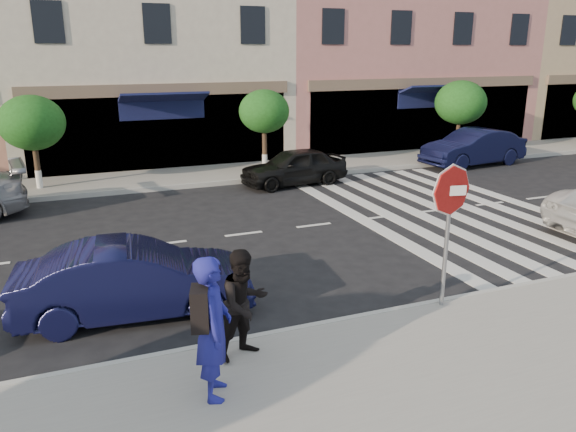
# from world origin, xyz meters

# --- Properties ---
(ground) EXTENTS (120.00, 120.00, 0.00)m
(ground) POSITION_xyz_m (0.00, 0.00, 0.00)
(ground) COLOR black
(ground) RESTS_ON ground
(sidewalk_near) EXTENTS (60.00, 4.50, 0.15)m
(sidewalk_near) POSITION_xyz_m (0.00, -3.75, 0.07)
(sidewalk_near) COLOR gray
(sidewalk_near) RESTS_ON ground
(sidewalk_far) EXTENTS (60.00, 3.00, 0.15)m
(sidewalk_far) POSITION_xyz_m (0.00, 11.00, 0.07)
(sidewalk_far) COLOR gray
(sidewalk_far) RESTS_ON ground
(building_centre) EXTENTS (11.00, 9.00, 11.00)m
(building_centre) POSITION_xyz_m (-0.50, 17.00, 5.50)
(building_centre) COLOR beige
(building_centre) RESTS_ON ground
(building_east_mid) EXTENTS (13.00, 9.00, 13.00)m
(building_east_mid) POSITION_xyz_m (11.50, 17.00, 6.50)
(building_east_mid) COLOR #B8716D
(building_east_mid) RESTS_ON ground
(building_east_far) EXTENTS (12.00, 9.00, 12.00)m
(building_east_far) POSITION_xyz_m (24.00, 17.00, 6.00)
(building_east_far) COLOR tan
(building_east_far) RESTS_ON ground
(street_tree_wb) EXTENTS (2.10, 2.10, 3.06)m
(street_tree_wb) POSITION_xyz_m (-5.00, 10.80, 2.31)
(street_tree_wb) COLOR #473323
(street_tree_wb) RESTS_ON sidewalk_far
(street_tree_c) EXTENTS (1.90, 1.90, 3.04)m
(street_tree_c) POSITION_xyz_m (3.00, 10.80, 2.36)
(street_tree_c) COLOR #473323
(street_tree_c) RESTS_ON sidewalk_far
(street_tree_ea) EXTENTS (2.20, 2.20, 3.19)m
(street_tree_ea) POSITION_xyz_m (12.00, 10.80, 2.39)
(street_tree_ea) COLOR #473323
(street_tree_ea) RESTS_ON sidewalk_far
(stop_sign) EXTENTS (0.91, 0.21, 2.60)m
(stop_sign) POSITION_xyz_m (1.99, -1.67, 2.04)
(stop_sign) COLOR gray
(stop_sign) RESTS_ON sidewalk_near
(photographer) EXTENTS (0.66, 0.83, 1.97)m
(photographer) POSITION_xyz_m (-2.53, -2.81, 1.14)
(photographer) COLOR navy
(photographer) RESTS_ON sidewalk_near
(walker) EXTENTS (0.98, 0.87, 1.69)m
(walker) POSITION_xyz_m (-1.86, -2.00, 0.99)
(walker) COLOR black
(walker) RESTS_ON sidewalk_near
(car_near_mid) EXTENTS (4.22, 1.83, 1.35)m
(car_near_mid) POSITION_xyz_m (-3.18, 0.30, 0.68)
(car_near_mid) COLOR black
(car_near_mid) RESTS_ON ground
(car_far_mid) EXTENTS (3.94, 1.93, 1.29)m
(car_far_mid) POSITION_xyz_m (3.33, 8.65, 0.65)
(car_far_mid) COLOR black
(car_far_mid) RESTS_ON ground
(car_far_right) EXTENTS (4.66, 2.03, 1.49)m
(car_far_right) POSITION_xyz_m (11.47, 9.10, 0.74)
(car_far_right) COLOR black
(car_far_right) RESTS_ON ground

